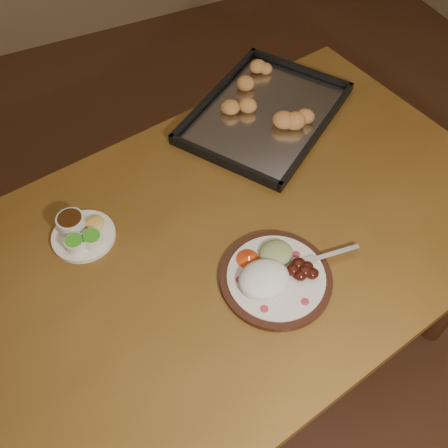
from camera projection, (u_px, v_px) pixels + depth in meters
name	position (u px, v px, depth m)	size (l,w,h in m)	color
ground	(251.00, 287.00, 2.01)	(4.00, 4.00, 0.00)	#4F291B
dining_table	(226.00, 258.00, 1.31)	(1.64, 1.16, 0.75)	brown
dinner_plate	(274.00, 275.00, 1.15)	(0.35, 0.26, 0.06)	black
condiment_saucer	(81.00, 233.00, 1.22)	(0.16, 0.16, 0.05)	white
baking_tray	(265.00, 113.00, 1.49)	(0.61, 0.57, 0.05)	black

